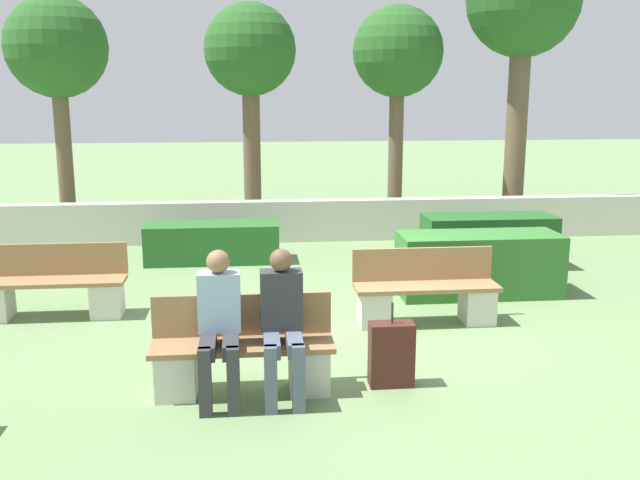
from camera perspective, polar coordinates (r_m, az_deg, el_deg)
The scene contains 15 objects.
ground_plane at distance 8.68m, azimuth 3.05°, elevation -6.45°, with size 60.00×60.00×0.00m, color #6B8956.
perimeter_wall at distance 13.12m, azimuth -0.07°, elevation 1.59°, with size 13.73×0.30×0.75m.
bench_front at distance 6.66m, azimuth -6.18°, elevation -9.30°, with size 1.67×0.49×0.87m.
bench_left_side at distance 9.32m, azimuth -20.67°, elevation -3.76°, with size 1.79×0.48×0.87m.
bench_right_side at distance 8.59m, azimuth 8.45°, elevation -4.44°, with size 1.71×0.48×0.87m.
person_seated_man at distance 6.40m, azimuth -3.04°, elevation -6.19°, with size 0.38×0.64×1.35m.
person_seated_woman at distance 6.40m, azimuth -8.07°, elevation -6.28°, with size 0.38×0.64×1.35m.
hedge_block_near_left at distance 9.88m, azimuth 12.58°, elevation -1.90°, with size 2.16×0.80×0.84m.
hedge_block_near_right at distance 11.64m, azimuth -8.60°, elevation -0.20°, with size 2.13×0.74×0.63m.
hedge_block_mid_left at distance 11.43m, azimuth 13.30°, elevation -0.11°, with size 2.02×0.76×0.82m.
suitcase at distance 6.80m, azimuth 5.73°, elevation -9.07°, with size 0.42×0.21×0.81m.
tree_leftmost at distance 14.64m, azimuth -20.32°, elevation 14.01°, with size 1.90×1.90×4.47m.
tree_center_left at distance 14.46m, azimuth -5.61°, elevation 14.49°, with size 1.80×1.80×4.41m.
tree_center_right at distance 14.72m, azimuth 6.23°, elevation 14.45°, with size 1.81×1.81×4.38m.
tree_rightmost at distance 15.08m, azimuth 15.95°, elevation 17.48°, with size 2.22×2.22×5.56m.
Camera 1 is at (-1.29, -8.14, 2.74)m, focal length 40.00 mm.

